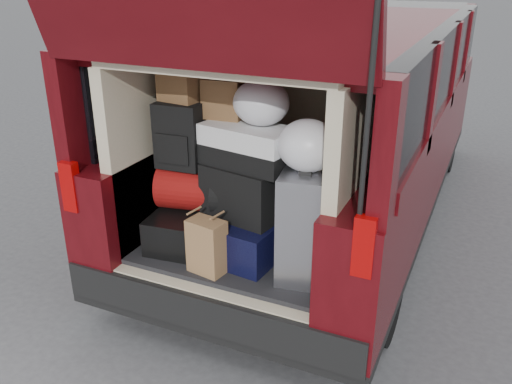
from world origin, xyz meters
TOP-DOWN VIEW (x-y plane):
  - ground at (0.00, 0.00)m, footprint 80.00×80.00m
  - minivan at (0.00, 1.86)m, footprint 1.90×5.35m
  - load_floor at (0.00, 0.28)m, footprint 1.24×1.05m
  - black_hardshell at (-0.35, 0.13)m, footprint 0.46×0.60m
  - navy_hardshell at (0.04, 0.17)m, footprint 0.52×0.61m
  - silver_roller at (0.44, 0.08)m, footprint 0.33×0.46m
  - kraft_bag at (-0.08, -0.15)m, footprint 0.23×0.17m
  - red_duffel at (-0.33, 0.16)m, footprint 0.49×0.37m
  - black_soft_case at (0.01, 0.14)m, footprint 0.50×0.35m
  - backpack at (-0.39, 0.12)m, footprint 0.29×0.19m
  - twotone_duffel at (0.04, 0.16)m, footprint 0.58×0.37m
  - grocery_sack_lower at (-0.40, 0.19)m, footprint 0.26×0.22m
  - grocery_sack_upper at (-0.16, 0.28)m, footprint 0.25×0.21m
  - plastic_bag_center at (0.10, 0.21)m, footprint 0.33×0.30m
  - plastic_bag_right at (0.43, 0.07)m, footprint 0.37×0.36m

SIDE VIEW (x-z plane):
  - ground at x=0.00m, z-range 0.00..0.00m
  - load_floor at x=0.00m, z-range 0.00..0.55m
  - black_hardshell at x=-0.35m, z-range 0.55..0.77m
  - navy_hardshell at x=0.04m, z-range 0.55..0.80m
  - kraft_bag at x=-0.08m, z-range 0.55..0.88m
  - silver_roller at x=0.44m, z-range 0.55..1.18m
  - minivan at x=0.00m, z-range -0.47..2.29m
  - red_duffel at x=-0.33m, z-range 0.77..1.06m
  - black_soft_case at x=0.01m, z-range 0.80..1.12m
  - twotone_duffel at x=0.04m, z-range 1.12..1.36m
  - backpack at x=-0.39m, z-range 1.06..1.46m
  - plastic_bag_right at x=0.43m, z-range 1.18..1.47m
  - grocery_sack_upper at x=-0.16m, z-range 1.36..1.59m
  - plastic_bag_center at x=0.10m, z-range 1.36..1.62m
  - grocery_sack_lower at x=-0.40m, z-range 1.46..1.67m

